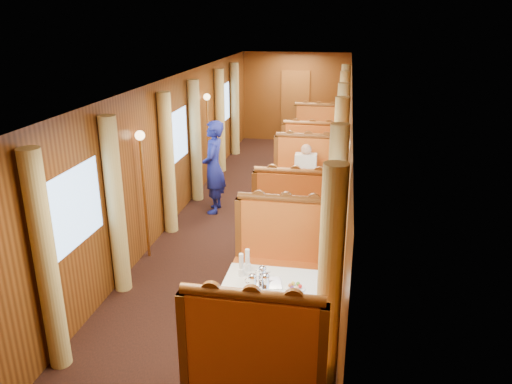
% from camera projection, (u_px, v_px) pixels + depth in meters
% --- Properties ---
extents(floor, '(3.00, 12.00, 0.01)m').
position_uv_depth(floor, '(259.00, 218.00, 9.02)').
color(floor, black).
rests_on(floor, ground).
extents(ceiling, '(3.00, 12.00, 0.01)m').
position_uv_depth(ceiling, '(259.00, 78.00, 8.18)').
color(ceiling, silver).
rests_on(ceiling, wall_left).
extents(wall_far, '(3.00, 0.01, 2.50)m').
position_uv_depth(wall_far, '(295.00, 97.00, 14.16)').
color(wall_far, brown).
rests_on(wall_far, floor).
extents(wall_left, '(0.01, 12.00, 2.50)m').
position_uv_depth(wall_left, '(176.00, 148.00, 8.85)').
color(wall_left, brown).
rests_on(wall_left, floor).
extents(wall_right, '(0.01, 12.00, 2.50)m').
position_uv_depth(wall_right, '(347.00, 156.00, 8.35)').
color(wall_right, brown).
rests_on(wall_right, floor).
extents(doorway_far, '(0.80, 0.04, 2.00)m').
position_uv_depth(doorway_far, '(295.00, 106.00, 14.22)').
color(doorway_far, brown).
rests_on(doorway_far, floor).
extents(table_near, '(1.05, 0.72, 0.75)m').
position_uv_depth(table_near, '(271.00, 312.00, 5.53)').
color(table_near, white).
rests_on(table_near, floor).
extents(banquette_near_fwd, '(1.30, 0.55, 1.34)m').
position_uv_depth(banquette_near_fwd, '(255.00, 369.00, 4.57)').
color(banquette_near_fwd, '#BE3B15').
rests_on(banquette_near_fwd, floor).
extents(banquette_near_aft, '(1.30, 0.55, 1.34)m').
position_uv_depth(banquette_near_aft, '(283.00, 265.00, 6.45)').
color(banquette_near_aft, '#BE3B15').
rests_on(banquette_near_aft, floor).
extents(table_mid, '(1.05, 0.72, 0.75)m').
position_uv_depth(table_mid, '(301.00, 202.00, 8.77)').
color(table_mid, white).
rests_on(table_mid, floor).
extents(banquette_mid_fwd, '(1.30, 0.55, 1.34)m').
position_uv_depth(banquette_mid_fwd, '(295.00, 221.00, 7.82)').
color(banquette_mid_fwd, '#BE3B15').
rests_on(banquette_mid_fwd, floor).
extents(banquette_mid_aft, '(1.30, 0.55, 1.34)m').
position_uv_depth(banquette_mid_aft, '(306.00, 181.00, 9.69)').
color(banquette_mid_aft, '#BE3B15').
rests_on(banquette_mid_aft, floor).
extents(table_far, '(1.05, 0.72, 0.75)m').
position_uv_depth(table_far, '(315.00, 151.00, 12.01)').
color(table_far, white).
rests_on(table_far, floor).
extents(banquette_far_fwd, '(1.30, 0.55, 1.34)m').
position_uv_depth(banquette_far_fwd, '(312.00, 160.00, 11.06)').
color(banquette_far_fwd, '#BE3B15').
rests_on(banquette_far_fwd, floor).
extents(banquette_far_aft, '(1.30, 0.55, 1.34)m').
position_uv_depth(banquette_far_aft, '(317.00, 139.00, 12.94)').
color(banquette_far_aft, '#BE3B15').
rests_on(banquette_far_aft, floor).
extents(tea_tray, '(0.39, 0.32, 0.01)m').
position_uv_depth(tea_tray, '(266.00, 283.00, 5.36)').
color(tea_tray, silver).
rests_on(tea_tray, table_near).
extents(teapot_left, '(0.17, 0.14, 0.12)m').
position_uv_depth(teapot_left, '(253.00, 282.00, 5.29)').
color(teapot_left, silver).
rests_on(teapot_left, tea_tray).
extents(teapot_right, '(0.17, 0.14, 0.12)m').
position_uv_depth(teapot_right, '(265.00, 281.00, 5.30)').
color(teapot_right, silver).
rests_on(teapot_right, tea_tray).
extents(teapot_back, '(0.15, 0.11, 0.12)m').
position_uv_depth(teapot_back, '(262.00, 274.00, 5.46)').
color(teapot_back, silver).
rests_on(teapot_back, tea_tray).
extents(fruit_plate, '(0.21, 0.21, 0.05)m').
position_uv_depth(fruit_plate, '(295.00, 287.00, 5.27)').
color(fruit_plate, white).
rests_on(fruit_plate, table_near).
extents(cup_inboard, '(0.08, 0.08, 0.26)m').
position_uv_depth(cup_inboard, '(241.00, 267.00, 5.51)').
color(cup_inboard, white).
rests_on(cup_inboard, table_near).
extents(cup_outboard, '(0.08, 0.08, 0.26)m').
position_uv_depth(cup_outboard, '(247.00, 262.00, 5.61)').
color(cup_outboard, white).
rests_on(cup_outboard, table_near).
extents(rose_vase_mid, '(0.06, 0.06, 0.36)m').
position_uv_depth(rose_vase_mid, '(304.00, 172.00, 8.54)').
color(rose_vase_mid, silver).
rests_on(rose_vase_mid, table_mid).
extents(rose_vase_far, '(0.06, 0.06, 0.36)m').
position_uv_depth(rose_vase_far, '(317.00, 128.00, 11.84)').
color(rose_vase_far, silver).
rests_on(rose_vase_far, table_far).
extents(window_left_near, '(0.01, 1.20, 0.90)m').
position_uv_depth(window_left_near, '(74.00, 209.00, 5.54)').
color(window_left_near, '#81ADE3').
rests_on(window_left_near, wall_left).
extents(curtain_left_near_a, '(0.22, 0.22, 2.35)m').
position_uv_depth(curtain_left_near_a, '(46.00, 264.00, 4.89)').
color(curtain_left_near_a, tan).
rests_on(curtain_left_near_a, floor).
extents(curtain_left_near_b, '(0.22, 0.22, 2.35)m').
position_uv_depth(curtain_left_near_b, '(116.00, 207.00, 6.34)').
color(curtain_left_near_b, tan).
rests_on(curtain_left_near_b, floor).
extents(window_right_near, '(0.01, 1.20, 0.90)m').
position_uv_depth(window_right_near, '(344.00, 228.00, 5.04)').
color(window_right_near, '#81ADE3').
rests_on(window_right_near, wall_right).
extents(curtain_right_near_a, '(0.22, 0.22, 2.35)m').
position_uv_depth(curtain_right_near_a, '(329.00, 290.00, 4.43)').
color(curtain_right_near_a, tan).
rests_on(curtain_right_near_a, floor).
extents(curtain_right_near_b, '(0.22, 0.22, 2.35)m').
position_uv_depth(curtain_right_near_b, '(335.00, 222.00, 5.88)').
color(curtain_right_near_b, tan).
rests_on(curtain_right_near_b, floor).
extents(window_left_mid, '(0.01, 1.20, 0.90)m').
position_uv_depth(window_left_mid, '(176.00, 137.00, 8.78)').
color(window_left_mid, '#81ADE3').
rests_on(window_left_mid, wall_left).
extents(curtain_left_mid_a, '(0.22, 0.22, 2.35)m').
position_uv_depth(curtain_left_mid_a, '(168.00, 164.00, 8.13)').
color(curtain_left_mid_a, tan).
rests_on(curtain_left_mid_a, floor).
extents(curtain_left_mid_b, '(0.22, 0.22, 2.35)m').
position_uv_depth(curtain_left_mid_b, '(195.00, 142.00, 9.58)').
color(curtain_left_mid_b, tan).
rests_on(curtain_left_mid_b, floor).
extents(window_right_mid, '(0.01, 1.20, 0.90)m').
position_uv_depth(window_right_mid, '(347.00, 144.00, 8.29)').
color(window_right_mid, '#81ADE3').
rests_on(window_right_mid, wall_right).
extents(curtain_right_mid_a, '(0.22, 0.22, 2.35)m').
position_uv_depth(curtain_right_mid_a, '(339.00, 173.00, 7.67)').
color(curtain_right_mid_a, tan).
rests_on(curtain_right_mid_a, floor).
extents(curtain_right_mid_b, '(0.22, 0.22, 2.35)m').
position_uv_depth(curtain_right_mid_b, '(341.00, 148.00, 9.12)').
color(curtain_right_mid_b, tan).
rests_on(curtain_right_mid_b, floor).
extents(window_left_far, '(0.01, 1.20, 0.90)m').
position_uv_depth(window_left_far, '(223.00, 104.00, 12.03)').
color(window_left_far, '#81ADE3').
rests_on(window_left_far, wall_left).
extents(curtain_left_far_a, '(0.22, 0.22, 2.35)m').
position_uv_depth(curtain_left_far_a, '(220.00, 121.00, 11.38)').
color(curtain_left_far_a, tan).
rests_on(curtain_left_far_a, floor).
extents(curtain_left_far_b, '(0.22, 0.22, 2.35)m').
position_uv_depth(curtain_left_far_b, '(235.00, 109.00, 12.82)').
color(curtain_left_far_b, tan).
rests_on(curtain_left_far_b, floor).
extents(window_right_far, '(0.01, 1.20, 0.90)m').
position_uv_depth(window_right_far, '(348.00, 107.00, 11.53)').
color(window_right_far, '#81ADE3').
rests_on(window_right_far, wall_right).
extents(curtain_right_far_a, '(0.22, 0.22, 2.35)m').
position_uv_depth(curtain_right_far_a, '(342.00, 126.00, 10.92)').
color(curtain_right_far_a, tan).
rests_on(curtain_right_far_a, floor).
extents(curtain_right_far_b, '(0.22, 0.22, 2.35)m').
position_uv_depth(curtain_right_far_b, '(343.00, 113.00, 12.36)').
color(curtain_right_far_b, tan).
rests_on(curtain_right_far_b, floor).
extents(sconce_left_fore, '(0.14, 0.14, 1.95)m').
position_uv_depth(sconce_left_fore, '(143.00, 169.00, 7.17)').
color(sconce_left_fore, '#BF8C3F').
rests_on(sconce_left_fore, floor).
extents(sconce_right_fore, '(0.14, 0.14, 1.95)m').
position_uv_depth(sconce_right_fore, '(339.00, 180.00, 6.70)').
color(sconce_right_fore, '#BF8C3F').
rests_on(sconce_right_fore, floor).
extents(sconce_left_aft, '(0.14, 0.14, 1.95)m').
position_uv_depth(sconce_left_aft, '(208.00, 121.00, 10.41)').
color(sconce_left_aft, '#BF8C3F').
rests_on(sconce_left_aft, floor).
extents(sconce_right_aft, '(0.14, 0.14, 1.95)m').
position_uv_depth(sconce_right_aft, '(343.00, 126.00, 9.94)').
color(sconce_right_aft, '#BF8C3F').
rests_on(sconce_right_aft, floor).
extents(steward, '(0.48, 0.67, 1.71)m').
position_uv_depth(steward, '(214.00, 167.00, 9.08)').
color(steward, navy).
rests_on(steward, floor).
extents(passenger, '(0.40, 0.44, 0.76)m').
position_uv_depth(passenger, '(305.00, 169.00, 9.37)').
color(passenger, beige).
rests_on(passenger, banquette_mid_aft).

